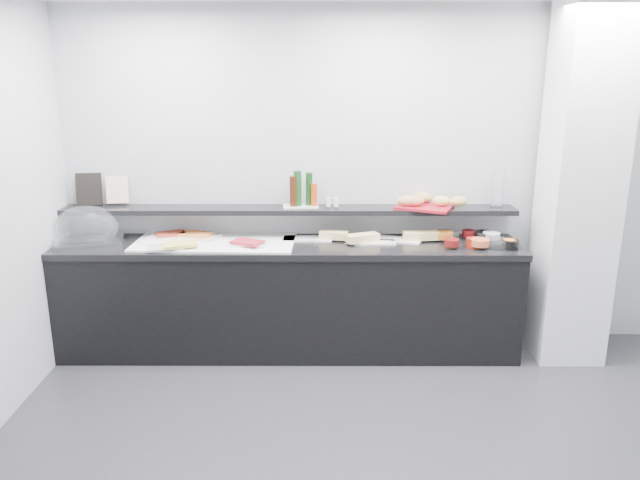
{
  "coord_description": "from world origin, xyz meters",
  "views": [
    {
      "loc": [
        -0.44,
        -2.97,
        2.25
      ],
      "look_at": [
        -0.45,
        1.45,
        1.0
      ],
      "focal_mm": 35.0,
      "sensor_mm": 36.0,
      "label": 1
    }
  ],
  "objects_px": {
    "cloche_base": "(90,241)",
    "sandwich_plate_mid": "(374,242)",
    "carafe": "(498,189)",
    "framed_print": "(89,189)",
    "condiment_tray": "(300,206)",
    "bread_tray": "(424,207)"
  },
  "relations": [
    {
      "from": "framed_print",
      "to": "carafe",
      "type": "xyz_separation_m",
      "value": [
        3.27,
        -0.07,
        0.02
      ]
    },
    {
      "from": "sandwich_plate_mid",
      "to": "framed_print",
      "type": "bearing_deg",
      "value": 173.0
    },
    {
      "from": "sandwich_plate_mid",
      "to": "framed_print",
      "type": "distance_m",
      "value": 2.33
    },
    {
      "from": "condiment_tray",
      "to": "bread_tray",
      "type": "height_order",
      "value": "bread_tray"
    },
    {
      "from": "bread_tray",
      "to": "condiment_tray",
      "type": "bearing_deg",
      "value": -158.14
    },
    {
      "from": "cloche_base",
      "to": "framed_print",
      "type": "bearing_deg",
      "value": 89.9
    },
    {
      "from": "sandwich_plate_mid",
      "to": "cloche_base",
      "type": "bearing_deg",
      "value": 179.27
    },
    {
      "from": "bread_tray",
      "to": "carafe",
      "type": "relative_size",
      "value": 1.4
    },
    {
      "from": "sandwich_plate_mid",
      "to": "condiment_tray",
      "type": "relative_size",
      "value": 1.15
    },
    {
      "from": "cloche_base",
      "to": "sandwich_plate_mid",
      "type": "bearing_deg",
      "value": -14.19
    },
    {
      "from": "cloche_base",
      "to": "sandwich_plate_mid",
      "type": "relative_size",
      "value": 1.56
    },
    {
      "from": "cloche_base",
      "to": "bread_tray",
      "type": "relative_size",
      "value": 1.19
    },
    {
      "from": "cloche_base",
      "to": "sandwich_plate_mid",
      "type": "height_order",
      "value": "cloche_base"
    },
    {
      "from": "framed_print",
      "to": "carafe",
      "type": "distance_m",
      "value": 3.27
    },
    {
      "from": "cloche_base",
      "to": "bread_tray",
      "type": "bearing_deg",
      "value": -11.33
    },
    {
      "from": "sandwich_plate_mid",
      "to": "bread_tray",
      "type": "height_order",
      "value": "bread_tray"
    },
    {
      "from": "carafe",
      "to": "bread_tray",
      "type": "bearing_deg",
      "value": -176.31
    },
    {
      "from": "condiment_tray",
      "to": "carafe",
      "type": "relative_size",
      "value": 0.92
    },
    {
      "from": "carafe",
      "to": "framed_print",
      "type": "bearing_deg",
      "value": 178.74
    },
    {
      "from": "sandwich_plate_mid",
      "to": "condiment_tray",
      "type": "bearing_deg",
      "value": 161.83
    },
    {
      "from": "condiment_tray",
      "to": "bread_tray",
      "type": "xyz_separation_m",
      "value": [
        0.98,
        -0.05,
        0.0
      ]
    },
    {
      "from": "cloche_base",
      "to": "carafe",
      "type": "height_order",
      "value": "carafe"
    }
  ]
}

